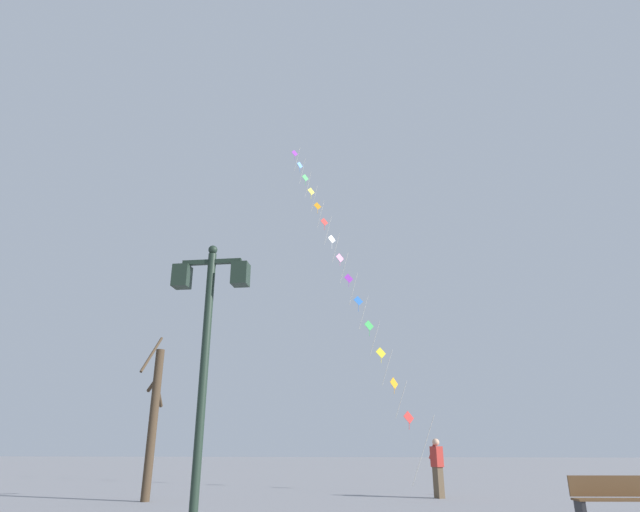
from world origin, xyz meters
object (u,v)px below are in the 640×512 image
object	(u,v)px
twin_lantern_lamp_post	(207,327)
park_bench	(614,499)
kite_flyer	(437,466)
kite_train	(340,258)
bare_tree	(153,417)

from	to	relation	value
twin_lantern_lamp_post	park_bench	bearing A→B (deg)	27.32
kite_flyer	park_bench	xyz separation A→B (m)	(3.01, -5.50, -0.45)
kite_train	kite_flyer	world-z (taller)	kite_train
kite_train	park_bench	world-z (taller)	kite_train
twin_lantern_lamp_post	park_bench	xyz separation A→B (m)	(7.41, 3.83, -2.89)
park_bench	kite_flyer	bearing A→B (deg)	112.77
twin_lantern_lamp_post	kite_flyer	size ratio (longest dim) A/B	2.82
twin_lantern_lamp_post	kite_train	world-z (taller)	kite_train
twin_lantern_lamp_post	bare_tree	bearing A→B (deg)	119.08
kite_flyer	park_bench	bearing A→B (deg)	-179.27
kite_train	kite_flyer	bearing A→B (deg)	-62.66
kite_flyer	park_bench	world-z (taller)	kite_flyer
kite_train	twin_lantern_lamp_post	bearing A→B (deg)	-93.12
twin_lantern_lamp_post	kite_train	xyz separation A→B (m)	(0.88, 16.14, 7.02)
twin_lantern_lamp_post	kite_train	distance (m)	17.62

